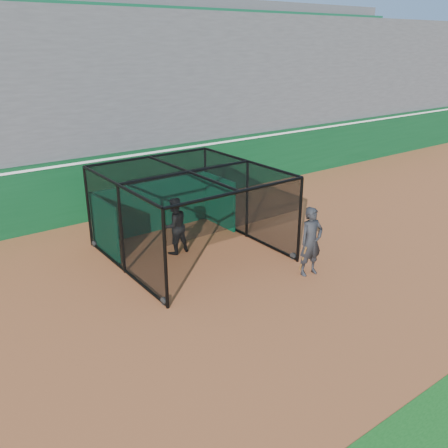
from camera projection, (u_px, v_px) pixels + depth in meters
ground at (244, 300)px, 12.89m from camera, size 120.00×120.00×0.00m
outfield_wall at (110, 184)px, 18.80m from camera, size 50.00×0.50×2.50m
grandstand at (68, 93)px, 20.48m from camera, size 50.00×7.85×8.95m
batting_cage at (189, 214)px, 15.26m from camera, size 4.85×5.25×2.77m
batter at (174, 226)px, 15.43m from camera, size 0.96×0.77×1.91m
on_deck_player at (311, 242)px, 13.96m from camera, size 0.83×0.60×2.11m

